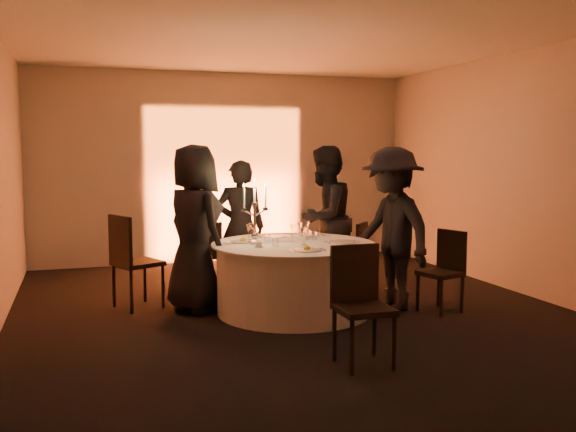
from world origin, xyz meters
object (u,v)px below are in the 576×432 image
object	(u,v)px
chair_right	(445,266)
guest_back_right	(324,219)
chair_left	(130,256)
banquet_table	(294,278)
guest_right	(391,229)
chair_back_right	(355,251)
coffee_cup	(259,245)
chair_back_left	(209,251)
guest_left	(195,228)
guest_back_left	(240,227)
chair_front	(360,297)
candelabra	(255,220)

from	to	relation	value
chair_right	guest_back_right	xyz separation A→B (m)	(-0.89, 1.39, 0.41)
chair_right	chair_left	bearing A→B (deg)	-126.53
banquet_table	guest_right	distance (m)	1.21
chair_left	chair_back_right	world-z (taller)	chair_left
banquet_table	chair_left	xyz separation A→B (m)	(-1.69, 0.71, 0.22)
chair_right	coffee_cup	xyz separation A→B (m)	(-2.06, 0.29, 0.30)
banquet_table	chair_back_left	distance (m)	1.67
chair_left	guest_back_right	distance (m)	2.45
guest_back_right	banquet_table	bearing A→B (deg)	14.61
chair_back_left	guest_left	xyz separation A→B (m)	(-0.37, -1.12, 0.44)
coffee_cup	banquet_table	bearing A→B (deg)	20.50
chair_back_right	guest_back_left	size ratio (longest dim) A/B	0.51
guest_right	chair_front	bearing A→B (deg)	-46.54
chair_left	chair_back_right	xyz separation A→B (m)	(2.86, 0.29, -0.13)
guest_back_left	chair_back_right	bearing A→B (deg)	-169.70
guest_left	coffee_cup	distance (m)	0.82
chair_back_left	candelabra	xyz separation A→B (m)	(0.25, -1.38, 0.53)
guest_back_left	candelabra	distance (m)	1.01
banquet_table	chair_back_right	size ratio (longest dim) A/B	2.13
guest_left	chair_back_right	bearing A→B (deg)	-97.05
chair_front	guest_back_left	size ratio (longest dim) A/B	0.60
chair_front	guest_back_right	world-z (taller)	guest_back_right
chair_left	coffee_cup	bearing A→B (deg)	-149.72
chair_right	guest_right	xyz separation A→B (m)	(-0.54, 0.24, 0.41)
chair_right	chair_front	xyz separation A→B (m)	(-1.62, -1.30, 0.06)
chair_back_left	chair_right	bearing A→B (deg)	159.83
chair_right	guest_back_right	distance (m)	1.71
guest_left	guest_back_right	distance (m)	1.82
chair_front	candelabra	bearing A→B (deg)	101.87
banquet_table	guest_right	world-z (taller)	guest_right
chair_back_right	chair_front	world-z (taller)	chair_front
guest_left	candelabra	size ratio (longest dim) A/B	2.57
chair_back_left	candelabra	distance (m)	1.50
chair_front	coffee_cup	world-z (taller)	chair_front
chair_front	guest_left	bearing A→B (deg)	115.22
chair_back_right	guest_back_left	xyz separation A→B (m)	(-1.49, 0.14, 0.36)
chair_back_right	candelabra	distance (m)	1.86
guest_left	guest_right	size ratio (longest dim) A/B	1.02
banquet_table	chair_right	world-z (taller)	chair_right
guest_left	guest_back_left	world-z (taller)	guest_left
guest_back_left	guest_back_right	size ratio (longest dim) A/B	0.90
chair_back_left	guest_left	distance (m)	1.26
chair_front	coffee_cup	bearing A→B (deg)	105.68
coffee_cup	chair_back_right	bearing A→B (deg)	35.85
guest_right	candelabra	distance (m)	1.52
chair_left	chair_front	distance (m)	2.99
guest_left	guest_back_left	bearing A→B (deg)	-65.79
candelabra	chair_left	bearing A→B (deg)	156.93
chair_right	coffee_cup	distance (m)	2.10
chair_front	guest_left	world-z (taller)	guest_left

